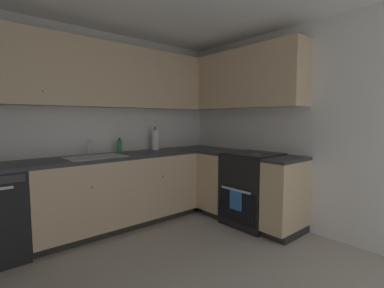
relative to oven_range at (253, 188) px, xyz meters
The scene contains 13 objects.
wall_back 2.36m from the oven_range, 142.76° to the left, with size 4.22×0.05×2.43m, color silver.
wall_right 0.94m from the oven_range, 56.83° to the right, with size 0.05×3.69×2.43m, color silver.
lower_cabinets_back 1.69m from the oven_range, 142.40° to the left, with size 2.04×0.62×0.86m.
countertop_back 1.74m from the oven_range, 142.53° to the left, with size 3.24×0.60×0.04m, color #2D2D33.
lower_cabinets_right 0.11m from the oven_range, 98.15° to the left, with size 0.62×1.34×0.86m.
countertop_right 0.44m from the oven_range, 99.61° to the left, with size 0.60×1.34×0.03m.
oven_range is the anchor object (origin of this frame).
upper_cabinets_back 2.36m from the oven_range, 142.11° to the left, with size 2.92×0.34×0.76m.
upper_cabinets_right 1.46m from the oven_range, 72.33° to the left, with size 0.32×1.89×0.76m.
sink 1.95m from the oven_range, 148.60° to the left, with size 0.64×0.40×0.10m.
faucet 2.10m from the oven_range, 143.53° to the left, with size 0.07×0.16×0.19m.
soap_bottle 1.80m from the oven_range, 135.60° to the left, with size 0.06×0.06×0.19m.
paper_towel_roll 1.49m from the oven_range, 120.46° to the left, with size 0.11×0.11×0.34m.
Camera 1 is at (-1.05, -1.65, 1.34)m, focal length 25.84 mm.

